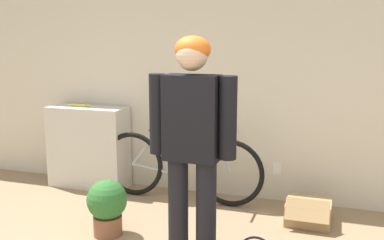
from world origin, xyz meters
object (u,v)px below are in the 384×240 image
object	(u,v)px
cardboard_box	(308,212)
potted_plant	(107,205)
banana	(80,105)
bicycle	(180,166)
person	(192,135)

from	to	relation	value
cardboard_box	potted_plant	xyz separation A→B (m)	(-1.66, -0.84, 0.18)
banana	cardboard_box	bearing A→B (deg)	-6.25
cardboard_box	bicycle	bearing A→B (deg)	172.95
person	potted_plant	distance (m)	1.17
potted_plant	cardboard_box	bearing A→B (deg)	26.83
person	cardboard_box	size ratio (longest dim) A/B	3.77
potted_plant	bicycle	bearing A→B (deg)	72.85
person	bicycle	world-z (taller)	person
potted_plant	banana	bearing A→B (deg)	129.93
bicycle	cardboard_box	world-z (taller)	bicycle
bicycle	potted_plant	distance (m)	1.05
bicycle	potted_plant	world-z (taller)	bicycle
bicycle	potted_plant	size ratio (longest dim) A/B	3.58
banana	potted_plant	xyz separation A→B (m)	(0.94, -1.12, -0.67)
banana	potted_plant	world-z (taller)	banana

